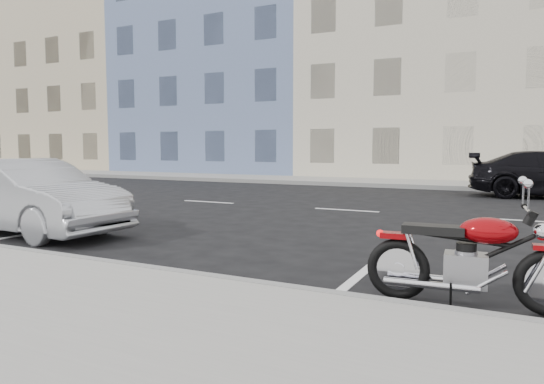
# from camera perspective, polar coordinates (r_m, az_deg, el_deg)

# --- Properties ---
(ground) EXTENTS (120.00, 120.00, 0.00)m
(ground) POSITION_cam_1_polar(r_m,az_deg,el_deg) (11.46, 18.32, -2.61)
(ground) COLOR black
(ground) RESTS_ON ground
(sidewalk_far) EXTENTS (80.00, 3.40, 0.15)m
(sidewalk_far) POSITION_cam_1_polar(r_m,az_deg,el_deg) (21.06, 8.17, 1.26)
(sidewalk_far) COLOR gray
(sidewalk_far) RESTS_ON ground
(curb_far) EXTENTS (80.00, 0.12, 0.16)m
(curb_far) POSITION_cam_1_polar(r_m,az_deg,el_deg) (19.45, 6.60, 0.97)
(curb_far) COLOR gray
(curb_far) RESTS_ON ground
(bldg_far_west) EXTENTS (12.00, 12.00, 12.00)m
(bldg_far_west) POSITION_cam_1_polar(r_m,az_deg,el_deg) (39.24, -18.87, 11.52)
(bldg_far_west) COLOR tan
(bldg_far_west) RESTS_ON ground
(bldg_blue) EXTENTS (12.00, 12.00, 13.00)m
(bldg_blue) POSITION_cam_1_polar(r_m,az_deg,el_deg) (32.04, -3.11, 14.17)
(bldg_blue) COLOR slate
(bldg_blue) RESTS_ON ground
(bldg_cream) EXTENTS (12.00, 12.00, 11.50)m
(bldg_cream) POSITION_cam_1_polar(r_m,az_deg,el_deg) (28.11, 19.37, 13.61)
(bldg_cream) COLOR beige
(bldg_cream) RESTS_ON ground
(sedan_silver) EXTENTS (4.08, 1.65, 1.32)m
(sedan_silver) POSITION_cam_1_polar(r_m,az_deg,el_deg) (9.54, -26.81, -0.46)
(sedan_silver) COLOR #A4A7AC
(sedan_silver) RESTS_ON ground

